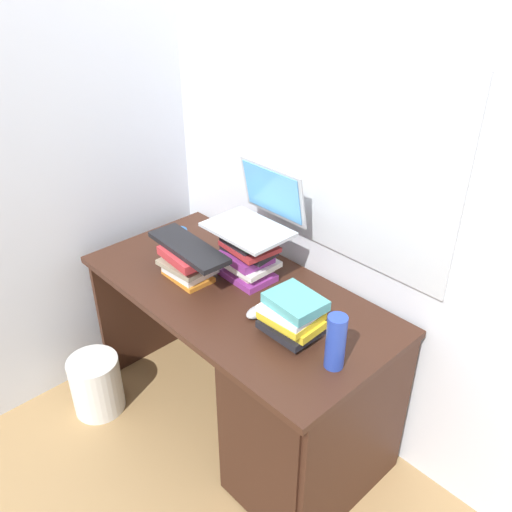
{
  "coord_description": "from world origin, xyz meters",
  "views": [
    {
      "loc": [
        1.42,
        -1.22,
        2.03
      ],
      "look_at": [
        0.07,
        0.05,
        0.92
      ],
      "focal_mm": 37.97,
      "sensor_mm": 36.0,
      "label": 1
    }
  ],
  "objects_px": {
    "computer_mouse": "(257,312)",
    "mug": "(180,238)",
    "laptop": "(258,214)",
    "book_stack_keyboard_riser": "(188,263)",
    "desk": "(290,396)",
    "keyboard": "(188,247)",
    "wastebasket": "(96,384)",
    "water_bottle": "(336,342)",
    "book_stack_tall": "(248,254)",
    "book_stack_side": "(292,315)"
  },
  "relations": [
    {
      "from": "computer_mouse",
      "to": "wastebasket",
      "type": "bearing_deg",
      "value": -149.54
    },
    {
      "from": "desk",
      "to": "keyboard",
      "type": "height_order",
      "value": "keyboard"
    },
    {
      "from": "computer_mouse",
      "to": "wastebasket",
      "type": "xyz_separation_m",
      "value": [
        -0.7,
        -0.41,
        -0.61
      ]
    },
    {
      "from": "desk",
      "to": "water_bottle",
      "type": "distance_m",
      "value": 0.49
    },
    {
      "from": "computer_mouse",
      "to": "mug",
      "type": "xyz_separation_m",
      "value": [
        -0.64,
        0.1,
        0.03
      ]
    },
    {
      "from": "laptop",
      "to": "mug",
      "type": "height_order",
      "value": "laptop"
    },
    {
      "from": "book_stack_side",
      "to": "keyboard",
      "type": "relative_size",
      "value": 0.55
    },
    {
      "from": "mug",
      "to": "water_bottle",
      "type": "height_order",
      "value": "water_bottle"
    },
    {
      "from": "keyboard",
      "to": "water_bottle",
      "type": "xyz_separation_m",
      "value": [
        0.78,
        0.02,
        -0.05
      ]
    },
    {
      "from": "book_stack_keyboard_riser",
      "to": "wastebasket",
      "type": "relative_size",
      "value": 0.82
    },
    {
      "from": "book_stack_tall",
      "to": "wastebasket",
      "type": "distance_m",
      "value": 1.02
    },
    {
      "from": "keyboard",
      "to": "desk",
      "type": "bearing_deg",
      "value": 8.41
    },
    {
      "from": "mug",
      "to": "book_stack_keyboard_riser",
      "type": "bearing_deg",
      "value": -28.26
    },
    {
      "from": "desk",
      "to": "water_bottle",
      "type": "relative_size",
      "value": 6.65
    },
    {
      "from": "computer_mouse",
      "to": "wastebasket",
      "type": "relative_size",
      "value": 0.35
    },
    {
      "from": "book_stack_tall",
      "to": "desk",
      "type": "bearing_deg",
      "value": -19.57
    },
    {
      "from": "desk",
      "to": "wastebasket",
      "type": "relative_size",
      "value": 4.66
    },
    {
      "from": "desk",
      "to": "water_bottle",
      "type": "xyz_separation_m",
      "value": [
        0.22,
        -0.03,
        0.44
      ]
    },
    {
      "from": "book_stack_keyboard_riser",
      "to": "book_stack_tall",
      "type": "bearing_deg",
      "value": 50.06
    },
    {
      "from": "book_stack_side",
      "to": "desk",
      "type": "bearing_deg",
      "value": 116.84
    },
    {
      "from": "computer_mouse",
      "to": "book_stack_keyboard_riser",
      "type": "bearing_deg",
      "value": -176.02
    },
    {
      "from": "book_stack_keyboard_riser",
      "to": "book_stack_side",
      "type": "relative_size",
      "value": 1.06
    },
    {
      "from": "book_stack_keyboard_riser",
      "to": "wastebasket",
      "type": "height_order",
      "value": "book_stack_keyboard_riser"
    },
    {
      "from": "laptop",
      "to": "mug",
      "type": "distance_m",
      "value": 0.49
    },
    {
      "from": "desk",
      "to": "keyboard",
      "type": "xyz_separation_m",
      "value": [
        -0.56,
        -0.05,
        0.49
      ]
    },
    {
      "from": "mug",
      "to": "desk",
      "type": "bearing_deg",
      "value": -5.33
    },
    {
      "from": "book_stack_tall",
      "to": "book_stack_side",
      "type": "distance_m",
      "value": 0.43
    },
    {
      "from": "laptop",
      "to": "keyboard",
      "type": "distance_m",
      "value": 0.33
    },
    {
      "from": "book_stack_side",
      "to": "book_stack_keyboard_riser",
      "type": "bearing_deg",
      "value": -175.71
    },
    {
      "from": "computer_mouse",
      "to": "water_bottle",
      "type": "xyz_separation_m",
      "value": [
        0.39,
        -0.0,
        0.09
      ]
    },
    {
      "from": "book_stack_tall",
      "to": "laptop",
      "type": "xyz_separation_m",
      "value": [
        0.0,
        0.06,
        0.17
      ]
    },
    {
      "from": "book_stack_tall",
      "to": "keyboard",
      "type": "xyz_separation_m",
      "value": [
        -0.16,
        -0.19,
        0.04
      ]
    },
    {
      "from": "book_stack_tall",
      "to": "mug",
      "type": "bearing_deg",
      "value": -170.77
    },
    {
      "from": "book_stack_keyboard_riser",
      "to": "book_stack_side",
      "type": "xyz_separation_m",
      "value": [
        0.57,
        0.04,
        0.01
      ]
    },
    {
      "from": "computer_mouse",
      "to": "mug",
      "type": "height_order",
      "value": "mug"
    },
    {
      "from": "computer_mouse",
      "to": "mug",
      "type": "distance_m",
      "value": 0.65
    },
    {
      "from": "book_stack_keyboard_riser",
      "to": "laptop",
      "type": "bearing_deg",
      "value": 56.68
    },
    {
      "from": "book_stack_tall",
      "to": "laptop",
      "type": "relative_size",
      "value": 0.71
    },
    {
      "from": "keyboard",
      "to": "book_stack_side",
      "type": "bearing_deg",
      "value": 7.06
    },
    {
      "from": "book_stack_side",
      "to": "wastebasket",
      "type": "bearing_deg",
      "value": -153.9
    },
    {
      "from": "wastebasket",
      "to": "book_stack_tall",
      "type": "bearing_deg",
      "value": 51.36
    },
    {
      "from": "book_stack_keyboard_riser",
      "to": "laptop",
      "type": "xyz_separation_m",
      "value": [
        0.17,
        0.25,
        0.21
      ]
    },
    {
      "from": "laptop",
      "to": "computer_mouse",
      "type": "height_order",
      "value": "laptop"
    },
    {
      "from": "book_stack_keyboard_riser",
      "to": "keyboard",
      "type": "distance_m",
      "value": 0.08
    },
    {
      "from": "book_stack_keyboard_riser",
      "to": "computer_mouse",
      "type": "relative_size",
      "value": 2.36
    },
    {
      "from": "mug",
      "to": "wastebasket",
      "type": "distance_m",
      "value": 0.82
    },
    {
      "from": "book_stack_tall",
      "to": "keyboard",
      "type": "height_order",
      "value": "book_stack_tall"
    },
    {
      "from": "book_stack_tall",
      "to": "wastebasket",
      "type": "relative_size",
      "value": 0.83
    },
    {
      "from": "desk",
      "to": "keyboard",
      "type": "distance_m",
      "value": 0.74
    },
    {
      "from": "computer_mouse",
      "to": "water_bottle",
      "type": "bearing_deg",
      "value": -0.42
    }
  ]
}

